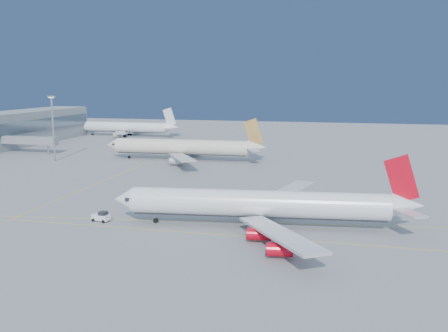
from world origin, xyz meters
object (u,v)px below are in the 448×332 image
airliner_third (127,127)px  airliner_etihad (185,147)px  light_mast (53,123)px  airliner_virgin (264,204)px  pushback_tug (101,217)px

airliner_third → airliner_etihad: bearing=-51.2°
light_mast → airliner_virgin: bearing=-36.5°
airliner_etihad → airliner_virgin: bearing=-63.6°
light_mast → airliner_etihad: bearing=15.9°
airliner_virgin → airliner_etihad: (-40.96, 76.28, 0.25)m
airliner_virgin → light_mast: size_ratio=2.62×
airliner_virgin → airliner_third: 173.80m
airliner_virgin → light_mast: light_mast is taller
pushback_tug → airliner_third: bearing=124.5°
airliner_third → light_mast: (8.90, -82.20, 9.15)m
airliner_virgin → airliner_third: (-94.66, 145.76, 0.07)m
pushback_tug → light_mast: 86.41m
airliner_virgin → airliner_etihad: 86.58m
pushback_tug → light_mast: (-52.62, 67.34, 12.78)m
airliner_etihad → pushback_tug: airliner_etihad is taller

